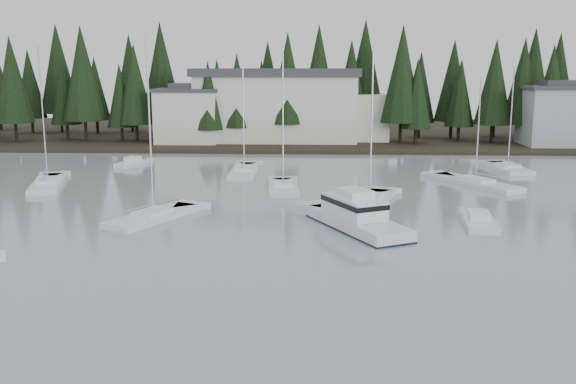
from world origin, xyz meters
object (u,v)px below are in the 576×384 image
Objects in this scene: sailboat_2 at (48,185)px; sailboat_6 at (370,202)px; harbor_inn at (290,106)px; sailboat_7 at (508,170)px; sailboat_4 at (283,189)px; runabout_1 at (478,223)px; house_east_a at (560,114)px; sailboat_1 at (244,173)px; cabin_cruiser_center at (356,220)px; sailboat_5 at (475,185)px; runabout_3 at (133,164)px; sailboat_8 at (154,218)px; house_west at (188,115)px.

sailboat_2 reaches higher than sailboat_6.
harbor_inn is 2.42× the size of sailboat_7.
sailboat_6 is (7.83, -5.79, -0.02)m from sailboat_4.
house_east_a is at bearing -20.42° from runabout_1.
sailboat_4 reaches higher than sailboat_6.
sailboat_1 reaches higher than harbor_inn.
harbor_inn is 2.09× the size of sailboat_2.
cabin_cruiser_center is at bearing -157.07° from sailboat_1.
sailboat_4 is at bearing 69.95° from sailboat_5.
harbor_inn is at bearing 0.04° from sailboat_5.
sailboat_7 reaches higher than runabout_3.
runabout_3 is (-9.40, 27.66, 0.04)m from sailboat_8.
house_west is at bearing 20.14° from sailboat_4.
house_east_a is 69.80m from sailboat_2.
harbor_inn is at bearing -19.64° from cabin_cruiser_center.
sailboat_5 is at bearing -103.15° from sailboat_2.
house_east_a is 1.66× the size of runabout_1.
sailboat_1 is (-42.95, -23.95, -4.84)m from house_east_a.
sailboat_2 is 41.35m from runabout_1.
sailboat_2 is 0.98× the size of sailboat_4.
sailboat_4 is (-38.16, -33.49, -4.81)m from house_east_a.
cabin_cruiser_center is 9.09m from sailboat_6.
sailboat_5 is (13.04, 18.03, -0.62)m from cabin_cruiser_center.
runabout_3 is (-43.96, 2.17, 0.07)m from sailboat_7.
harbor_inn is 2.21× the size of sailboat_6.
sailboat_7 is (25.91, -24.91, -5.71)m from harbor_inn.
house_west is 0.32× the size of harbor_inn.
runabout_1 is (15.34, -13.22, 0.04)m from sailboat_4.
runabout_1 is 44.40m from runabout_3.
sailboat_6 is (31.29, -6.85, -0.00)m from sailboat_2.
cabin_cruiser_center is 0.73× the size of sailboat_8.
cabin_cruiser_center is at bearing -128.70° from runabout_3.
sailboat_2 is 0.96× the size of sailboat_8.
house_west is 0.78× the size of sailboat_7.
sailboat_5 is at bearing 141.26° from sailboat_7.
harbor_inn is at bearing -27.08° from runabout_3.
harbor_inn is 51.45m from sailboat_8.
house_west is 0.85× the size of sailboat_5.
sailboat_4 is at bearing -108.80° from sailboat_2.
house_west is at bearing 2.54° from runabout_3.
sailboat_7 is at bearing -67.29° from sailboat_4.
sailboat_7 is (-13.05, -20.57, -4.84)m from house_east_a.
cabin_cruiser_center is at bearing -82.54° from harbor_inn.
runabout_3 is (-18.05, -22.74, -5.64)m from harbor_inn.
sailboat_1 is 30.09m from sailboat_7.
sailboat_2 reaches higher than sailboat_5.
sailboat_6 is 18.56m from sailboat_8.
cabin_cruiser_center is at bearing 104.66° from runabout_1.
house_east_a is at bearing -1.06° from house_west.
sailboat_6 is (1.75, 8.90, -0.59)m from cabin_cruiser_center.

